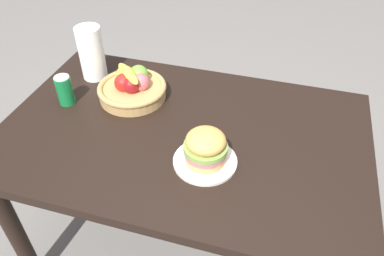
# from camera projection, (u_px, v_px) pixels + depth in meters

# --- Properties ---
(ground_plane) EXTENTS (8.00, 8.00, 0.00)m
(ground_plane) POSITION_uv_depth(u_px,v_px,m) (185.00, 241.00, 1.93)
(ground_plane) COLOR slate
(dining_table) EXTENTS (1.40, 0.90, 0.75)m
(dining_table) POSITION_uv_depth(u_px,v_px,m) (183.00, 150.00, 1.51)
(dining_table) COLOR black
(dining_table) RESTS_ON ground_plane
(plate) EXTENTS (0.22, 0.22, 0.01)m
(plate) POSITION_uv_depth(u_px,v_px,m) (205.00, 161.00, 1.31)
(plate) COLOR silver
(plate) RESTS_ON dining_table
(sandwich) EXTENTS (0.15, 0.15, 0.13)m
(sandwich) POSITION_uv_depth(u_px,v_px,m) (206.00, 147.00, 1.26)
(sandwich) COLOR #DBAD60
(sandwich) RESTS_ON plate
(soda_can) EXTENTS (0.07, 0.07, 0.13)m
(soda_can) POSITION_uv_depth(u_px,v_px,m) (65.00, 90.00, 1.54)
(soda_can) COLOR #147238
(soda_can) RESTS_ON dining_table
(fruit_basket) EXTENTS (0.29, 0.29, 0.13)m
(fruit_basket) POSITION_uv_depth(u_px,v_px,m) (132.00, 87.00, 1.58)
(fruit_basket) COLOR tan
(fruit_basket) RESTS_ON dining_table
(paper_towel_roll) EXTENTS (0.11, 0.11, 0.24)m
(paper_towel_roll) POSITION_uv_depth(u_px,v_px,m) (91.00, 53.00, 1.66)
(paper_towel_roll) COLOR white
(paper_towel_roll) RESTS_ON dining_table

